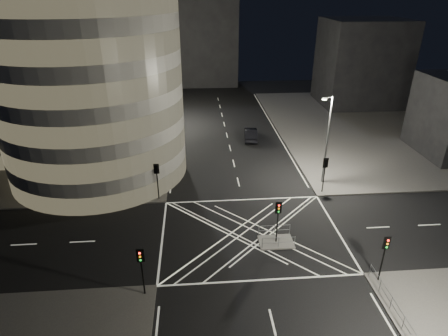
{
  "coord_description": "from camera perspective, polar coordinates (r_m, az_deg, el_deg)",
  "views": [
    {
      "loc": [
        -4.69,
        -27.67,
        20.33
      ],
      "look_at": [
        -1.84,
        7.66,
        3.0
      ],
      "focal_mm": 30.0,
      "sensor_mm": 36.0,
      "label": 1
    }
  ],
  "objects": [
    {
      "name": "tree_d",
      "position": [
        57.17,
        -10.42,
        9.72
      ],
      "size": [
        4.25,
        4.25,
        6.96
      ],
      "color": "black",
      "rests_on": "sidewalk_far_left"
    },
    {
      "name": "building_right_far",
      "position": [
        75.38,
        20.19,
        14.85
      ],
      "size": [
        14.0,
        12.0,
        15.0
      ],
      "primitive_type": "cube",
      "color": "black",
      "rests_on": "sidewalk_far_right"
    },
    {
      "name": "ground",
      "position": [
        34.66,
        4.12,
        -9.94
      ],
      "size": [
        120.0,
        120.0,
        0.0
      ],
      "primitive_type": "plane",
      "color": "black",
      "rests_on": "ground"
    },
    {
      "name": "traffic_signal_fr",
      "position": [
        40.91,
        15.12,
        -0.11
      ],
      "size": [
        0.55,
        0.22,
        4.0
      ],
      "color": "black",
      "rests_on": "sidewalk_far_right"
    },
    {
      "name": "building_far_end",
      "position": [
        86.42,
        -4.34,
        18.45
      ],
      "size": [
        18.0,
        8.0,
        18.0
      ],
      "primitive_type": "cube",
      "color": "black",
      "rests_on": "ground"
    },
    {
      "name": "railing_near_right",
      "position": [
        28.2,
        26.51,
        -21.6
      ],
      "size": [
        0.06,
        11.7,
        1.1
      ],
      "primitive_type": "cube",
      "color": "slate",
      "rests_on": "sidewalk_near_right"
    },
    {
      "name": "street_lamp_left_far",
      "position": [
        59.73,
        -9.21,
        11.39
      ],
      "size": [
        1.25,
        0.25,
        10.0
      ],
      "color": "slate",
      "rests_on": "sidewalk_far_left"
    },
    {
      "name": "street_lamp_left_near",
      "position": [
        42.6,
        -10.76,
        5.27
      ],
      "size": [
        1.25,
        0.25,
        10.0
      ],
      "color": "slate",
      "rests_on": "sidewalk_far_left"
    },
    {
      "name": "tree_c",
      "position": [
        51.46,
        -10.98,
        7.86
      ],
      "size": [
        4.26,
        4.26,
        6.99
      ],
      "color": "black",
      "rests_on": "sidewalk_far_left"
    },
    {
      "name": "central_island",
      "position": [
        33.76,
        7.92,
        -11.1
      ],
      "size": [
        3.0,
        2.0,
        0.15
      ],
      "primitive_type": "cube",
      "color": "slate",
      "rests_on": "ground"
    },
    {
      "name": "traffic_signal_nl",
      "position": [
        27.49,
        -12.5,
        -14.0
      ],
      "size": [
        0.55,
        0.22,
        4.0
      ],
      "color": "black",
      "rests_on": "sidewalk_near_left"
    },
    {
      "name": "office_tower_curved",
      "position": [
        49.7,
        -24.26,
        14.99
      ],
      "size": [
        30.0,
        29.0,
        27.2
      ],
      "color": "#989690",
      "rests_on": "sidewalk_far_left"
    },
    {
      "name": "traffic_signal_island",
      "position": [
        32.14,
        8.23,
        -7.06
      ],
      "size": [
        0.55,
        0.22,
        4.0
      ],
      "color": "black",
      "rests_on": "central_island"
    },
    {
      "name": "street_lamp_right_far",
      "position": [
        41.99,
        15.42,
        4.46
      ],
      "size": [
        1.25,
        0.25,
        10.0
      ],
      "color": "slate",
      "rests_on": "sidewalk_far_right"
    },
    {
      "name": "traffic_signal_fl",
      "position": [
        38.84,
        -10.19,
        -1.03
      ],
      "size": [
        0.55,
        0.22,
        4.0
      ],
      "color": "black",
      "rests_on": "sidewalk_far_left"
    },
    {
      "name": "sidewalk_far_right",
      "position": [
        67.34,
        25.83,
        5.91
      ],
      "size": [
        42.0,
        42.0,
        0.15
      ],
      "primitive_type": "cube",
      "color": "#504D4B",
      "rests_on": "ground"
    },
    {
      "name": "office_block_rear",
      "position": [
        72.37,
        -19.33,
        17.4
      ],
      "size": [
        24.0,
        16.0,
        22.0
      ],
      "primitive_type": "cube",
      "color": "#989690",
      "rests_on": "sidewalk_far_left"
    },
    {
      "name": "tree_a",
      "position": [
        40.16,
        -12.59,
        2.98
      ],
      "size": [
        4.59,
        4.59,
        7.51
      ],
      "color": "black",
      "rests_on": "sidewalk_far_left"
    },
    {
      "name": "tree_e",
      "position": [
        63.16,
        -9.89,
        10.46
      ],
      "size": [
        3.4,
        3.4,
        5.58
      ],
      "color": "black",
      "rests_on": "sidewalk_far_left"
    },
    {
      "name": "sidewalk_far_left",
      "position": [
        63.17,
        -27.04,
        4.43
      ],
      "size": [
        42.0,
        42.0,
        0.15
      ],
      "primitive_type": "cube",
      "color": "#504D4B",
      "rests_on": "ground"
    },
    {
      "name": "traffic_signal_nr",
      "position": [
        30.35,
        23.31,
        -11.46
      ],
      "size": [
        0.55,
        0.22,
        4.0
      ],
      "color": "black",
      "rests_on": "sidewalk_near_right"
    },
    {
      "name": "railing_island_south",
      "position": [
        32.69,
        8.31,
        -11.17
      ],
      "size": [
        2.8,
        0.06,
        1.1
      ],
      "primitive_type": "cube",
      "color": "slate",
      "rests_on": "central_island"
    },
    {
      "name": "railing_island_north",
      "position": [
        34.1,
        7.67,
        -9.36
      ],
      "size": [
        2.8,
        0.06,
        1.1
      ],
      "primitive_type": "cube",
      "color": "slate",
      "rests_on": "central_island"
    },
    {
      "name": "sedan",
      "position": [
        54.85,
        4.09,
        5.18
      ],
      "size": [
        2.31,
        5.29,
        1.69
      ],
      "primitive_type": "imported",
      "rotation": [
        0.0,
        0.0,
        3.04
      ],
      "color": "black",
      "rests_on": "ground"
    },
    {
      "name": "tree_b",
      "position": [
        45.71,
        -11.71,
        5.93
      ],
      "size": [
        4.22,
        4.22,
        7.31
      ],
      "color": "black",
      "rests_on": "sidewalk_far_left"
    }
  ]
}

